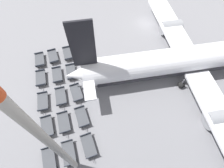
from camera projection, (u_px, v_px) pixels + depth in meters
name	position (u px, v px, depth m)	size (l,w,h in m)	color
ground_plane	(147.00, 24.00, 37.42)	(500.00, 500.00, 0.00)	gray
airplane	(198.00, 59.00, 28.24)	(36.35, 43.10, 12.46)	white
baggage_dolly_row_near_col_a	(40.00, 60.00, 31.25)	(3.81, 1.73, 0.92)	#424449
baggage_dolly_row_near_col_b	(41.00, 78.00, 29.07)	(3.81, 1.72, 0.92)	#424449
baggage_dolly_row_near_col_c	(43.00, 102.00, 26.70)	(3.82, 1.74, 0.92)	#424449
baggage_dolly_row_near_col_d	(47.00, 127.00, 24.57)	(3.84, 1.82, 0.92)	#424449
baggage_dolly_row_near_col_e	(49.00, 160.00, 22.20)	(3.84, 1.82, 0.92)	#424449
baggage_dolly_row_mid_a_col_a	(53.00, 57.00, 31.69)	(3.86, 1.88, 0.92)	#424449
baggage_dolly_row_mid_a_col_b	(57.00, 75.00, 29.44)	(3.80, 1.70, 0.92)	#424449
baggage_dolly_row_mid_a_col_c	(61.00, 97.00, 27.19)	(3.80, 1.70, 0.92)	#424449
baggage_dolly_row_mid_a_col_d	(64.00, 122.00, 24.90)	(3.83, 1.77, 0.92)	#424449
baggage_dolly_row_mid_a_col_e	(69.00, 153.00, 22.65)	(3.82, 1.75, 0.92)	#424449
baggage_dolly_row_mid_b_col_a	(68.00, 54.00, 32.08)	(3.83, 1.78, 0.92)	#424449
baggage_dolly_row_mid_b_col_b	(71.00, 72.00, 29.78)	(3.81, 1.71, 0.92)	#424449
baggage_dolly_row_mid_b_col_c	(76.00, 93.00, 27.55)	(3.86, 1.88, 0.92)	#424449
baggage_dolly_row_mid_b_col_d	(82.00, 117.00, 25.36)	(3.85, 1.87, 0.92)	#424449
baggage_dolly_row_mid_b_col_e	(89.00, 146.00, 23.16)	(3.86, 1.88, 0.92)	#424449
apron_light_mast	(41.00, 135.00, 11.30)	(2.00, 0.72, 23.58)	#ADA89E
stand_guidance_stripe	(139.00, 71.00, 30.46)	(2.27, 21.16, 0.01)	white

